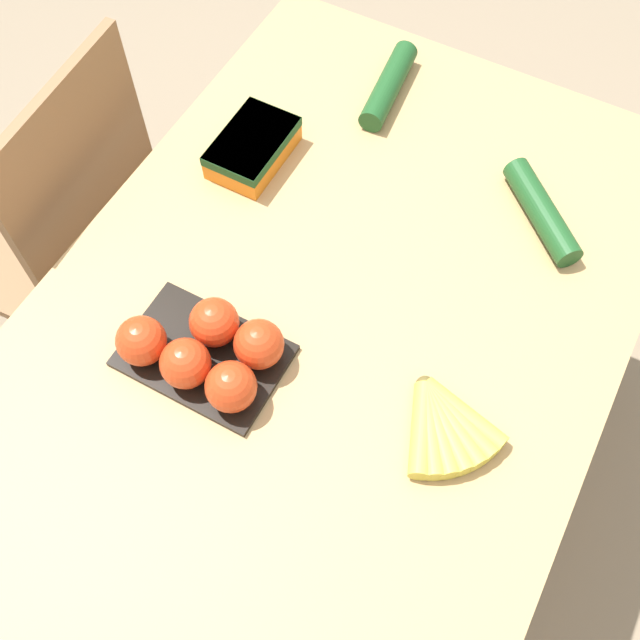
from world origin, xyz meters
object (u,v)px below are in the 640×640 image
object	(u,v)px
cucumber_near	(542,211)
cucumber_far	(389,85)
carrot_bag	(253,146)
banana_bunch	(443,424)
tomato_pack	(206,352)
chair	(66,233)

from	to	relation	value
cucumber_near	cucumber_far	xyz separation A→B (m)	(0.15, 0.36, 0.00)
cucumber_far	cucumber_near	bearing A→B (deg)	-112.03
carrot_bag	banana_bunch	bearing A→B (deg)	-121.68
tomato_pack	cucumber_far	distance (m)	0.65
cucumber_near	cucumber_far	size ratio (longest dim) A/B	0.87
tomato_pack	carrot_bag	bearing A→B (deg)	21.44
chair	cucumber_far	world-z (taller)	chair
tomato_pack	carrot_bag	xyz separation A→B (m)	(0.39, 0.15, -0.01)
chair	cucumber_far	size ratio (longest dim) A/B	4.41
banana_bunch	chair	bearing A→B (deg)	81.31
banana_bunch	tomato_pack	xyz separation A→B (m)	(-0.07, 0.36, 0.03)
carrot_bag	cucumber_far	distance (m)	0.30
tomato_pack	carrot_bag	world-z (taller)	tomato_pack
banana_bunch	cucumber_far	size ratio (longest dim) A/B	0.74
carrot_bag	cucumber_near	xyz separation A→B (m)	(0.11, -0.51, -0.01)
cucumber_near	chair	bearing A→B (deg)	108.15
carrot_bag	tomato_pack	bearing A→B (deg)	-158.56
chair	cucumber_near	distance (m)	0.99
tomato_pack	cucumber_far	bearing A→B (deg)	0.78
cucumber_far	carrot_bag	bearing A→B (deg)	150.85
chair	carrot_bag	xyz separation A→B (m)	(0.18, -0.39, 0.30)
tomato_pack	chair	bearing A→B (deg)	68.61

